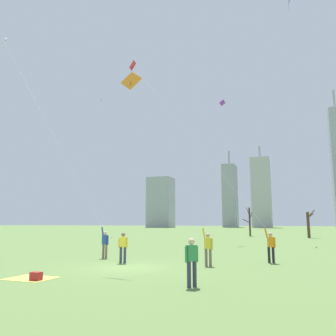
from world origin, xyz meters
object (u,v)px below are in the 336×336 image
object	(u,v)px
distant_kite_drifting_left_purple	(221,119)
kite_flyer_foreground_left_red	(243,209)
kite_flyer_far_back_white	(86,204)
bystander_far_off_by_trees	(123,246)
picnic_spot	(34,277)
distant_kite_low_near_trees_green	(102,113)
bystander_watching_nearby	(192,260)
bare_tree_leftmost	(309,223)
bare_tree_right_of_center	(250,221)
distant_kite_drifting_right_blue	(293,35)
kite_flyer_midfield_right_orange	(189,206)

from	to	relation	value
distant_kite_drifting_left_purple	kite_flyer_foreground_left_red	bearing A→B (deg)	-76.03
kite_flyer_far_back_white	bystander_far_off_by_trees	size ratio (longest dim) A/B	11.16
picnic_spot	distant_kite_low_near_trees_green	bearing A→B (deg)	117.81
bystander_far_off_by_trees	bystander_watching_nearby	bearing A→B (deg)	-44.41
bystander_far_off_by_trees	bare_tree_leftmost	bearing A→B (deg)	72.48
kite_flyer_far_back_white	distant_kite_drifting_left_purple	distance (m)	22.05
bystander_far_off_by_trees	bare_tree_right_of_center	distance (m)	38.56
distant_kite_drifting_right_blue	distant_kite_drifting_left_purple	world-z (taller)	distant_kite_drifting_right_blue
kite_flyer_midfield_right_orange	bare_tree_right_of_center	size ratio (longest dim) A/B	2.36
kite_flyer_midfield_right_orange	picnic_spot	world-z (taller)	kite_flyer_midfield_right_orange
bare_tree_leftmost	bare_tree_right_of_center	distance (m)	9.18
bare_tree_leftmost	bare_tree_right_of_center	world-z (taller)	bare_tree_right_of_center
bare_tree_right_of_center	distant_kite_drifting_left_purple	bearing A→B (deg)	-92.73
kite_flyer_far_back_white	kite_flyer_foreground_left_red	size ratio (longest dim) A/B	1.20
kite_flyer_far_back_white	bare_tree_right_of_center	bearing A→B (deg)	80.04
picnic_spot	kite_flyer_far_back_white	bearing A→B (deg)	111.18
bare_tree_leftmost	distant_kite_drifting_left_purple	bearing A→B (deg)	-123.00
kite_flyer_far_back_white	distant_kite_low_near_trees_green	xyz separation A→B (m)	(-15.04, 26.42, 16.15)
distant_kite_drifting_left_purple	distant_kite_low_near_trees_green	bearing A→B (deg)	159.01
bystander_far_off_by_trees	bystander_watching_nearby	distance (m)	7.44
distant_kite_low_near_trees_green	picnic_spot	bearing A→B (deg)	-62.19
distant_kite_drifting_left_purple	bare_tree_leftmost	bearing A→B (deg)	57.00
bystander_far_off_by_trees	distant_kite_drifting_left_purple	bearing A→B (deg)	85.31
bystander_far_off_by_trees	bare_tree_right_of_center	world-z (taller)	bare_tree_right_of_center
bystander_watching_nearby	distant_kite_drifting_left_purple	xyz separation A→B (m)	(-3.63, 25.82, 13.04)
distant_kite_drifting_right_blue	bare_tree_leftmost	world-z (taller)	distant_kite_drifting_right_blue
bystander_watching_nearby	picnic_spot	distance (m)	6.19
bare_tree_leftmost	distant_kite_drifting_right_blue	bearing A→B (deg)	-93.76
distant_kite_drifting_right_blue	bystander_far_off_by_trees	bearing A→B (deg)	-119.00
distant_kite_low_near_trees_green	bare_tree_leftmost	distance (m)	35.24
bystander_watching_nearby	bare_tree_right_of_center	distance (m)	43.77
kite_flyer_midfield_right_orange	distant_kite_drifting_right_blue	xyz separation A→B (m)	(6.24, 17.77, 18.33)
bare_tree_right_of_center	picnic_spot	bearing A→B (deg)	-94.31
kite_flyer_far_back_white	bare_tree_leftmost	distance (m)	36.18
bystander_far_off_by_trees	bare_tree_right_of_center	size ratio (longest dim) A/B	0.36
bare_tree_leftmost	bystander_watching_nearby	bearing A→B (deg)	-98.11
distant_kite_drifting_right_blue	picnic_spot	distance (m)	33.58
kite_flyer_midfield_right_orange	distant_kite_drifting_right_blue	size ratio (longest dim) A/B	0.41
kite_flyer_far_back_white	kite_flyer_foreground_left_red	bearing A→B (deg)	6.57
kite_flyer_far_back_white	distant_kite_drifting_right_blue	distance (m)	27.64
distant_kite_drifting_left_purple	kite_flyer_midfield_right_orange	bearing A→B (deg)	-84.41
kite_flyer_far_back_white	bystander_far_off_by_trees	world-z (taller)	kite_flyer_far_back_white
kite_flyer_midfield_right_orange	kite_flyer_foreground_left_red	xyz separation A→B (m)	(2.32, 3.07, -0.03)
bare_tree_right_of_center	distant_kite_low_near_trees_green	bearing A→B (deg)	-155.08
bystander_far_off_by_trees	distant_kite_drifting_left_purple	size ratio (longest dim) A/B	0.10
kite_flyer_midfield_right_orange	picnic_spot	distance (m)	7.99
bystander_far_off_by_trees	picnic_spot	size ratio (longest dim) A/B	0.88
kite_flyer_midfield_right_orange	picnic_spot	xyz separation A→B (m)	(-4.49, -5.95, -2.89)
distant_kite_drifting_right_blue	bare_tree_leftmost	xyz separation A→B (m)	(1.12, 17.11, -19.25)
bystander_watching_nearby	distant_kite_low_near_trees_green	size ratio (longest dim) A/B	0.07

